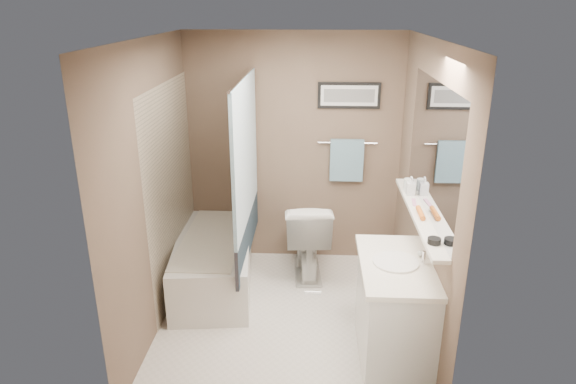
# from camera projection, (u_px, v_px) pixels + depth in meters

# --- Properties ---
(ground) EXTENTS (2.50, 2.50, 0.00)m
(ground) POSITION_uv_depth(u_px,v_px,m) (287.00, 319.00, 4.57)
(ground) COLOR silver
(ground) RESTS_ON ground
(ceiling) EXTENTS (2.20, 2.50, 0.04)m
(ceiling) POSITION_uv_depth(u_px,v_px,m) (287.00, 41.00, 3.74)
(ceiling) COLOR silver
(ceiling) RESTS_ON wall_back
(wall_back) EXTENTS (2.20, 0.04, 2.40)m
(wall_back) POSITION_uv_depth(u_px,v_px,m) (293.00, 151.00, 5.30)
(wall_back) COLOR brown
(wall_back) RESTS_ON ground
(wall_front) EXTENTS (2.20, 0.04, 2.40)m
(wall_front) POSITION_uv_depth(u_px,v_px,m) (276.00, 266.00, 3.00)
(wall_front) COLOR brown
(wall_front) RESTS_ON ground
(wall_left) EXTENTS (0.04, 2.50, 2.40)m
(wall_left) POSITION_uv_depth(u_px,v_px,m) (156.00, 190.00, 4.20)
(wall_left) COLOR brown
(wall_left) RESTS_ON ground
(wall_right) EXTENTS (0.04, 2.50, 2.40)m
(wall_right) POSITION_uv_depth(u_px,v_px,m) (422.00, 195.00, 4.10)
(wall_right) COLOR brown
(wall_right) RESTS_ON ground
(tile_surround) EXTENTS (0.02, 1.55, 2.00)m
(tile_surround) POSITION_uv_depth(u_px,v_px,m) (172.00, 192.00, 4.74)
(tile_surround) COLOR tan
(tile_surround) RESTS_ON wall_left
(curtain_rod) EXTENTS (0.02, 1.55, 0.02)m
(curtain_rod) POSITION_uv_depth(u_px,v_px,m) (243.00, 77.00, 4.34)
(curtain_rod) COLOR silver
(curtain_rod) RESTS_ON wall_left
(curtain_upper) EXTENTS (0.03, 1.45, 1.28)m
(curtain_upper) POSITION_uv_depth(u_px,v_px,m) (245.00, 151.00, 4.57)
(curtain_upper) COLOR white
(curtain_upper) RESTS_ON curtain_rod
(curtain_lower) EXTENTS (0.03, 1.45, 0.36)m
(curtain_lower) POSITION_uv_depth(u_px,v_px,m) (248.00, 235.00, 4.86)
(curtain_lower) COLOR #233442
(curtain_lower) RESTS_ON curtain_rod
(mirror) EXTENTS (0.02, 1.60, 1.00)m
(mirror) POSITION_uv_depth(u_px,v_px,m) (432.00, 150.00, 3.81)
(mirror) COLOR silver
(mirror) RESTS_ON wall_right
(shelf) EXTENTS (0.12, 1.60, 0.03)m
(shelf) POSITION_uv_depth(u_px,v_px,m) (418.00, 214.00, 4.00)
(shelf) COLOR silver
(shelf) RESTS_ON wall_right
(towel_bar) EXTENTS (0.60, 0.02, 0.02)m
(towel_bar) POSITION_uv_depth(u_px,v_px,m) (347.00, 143.00, 5.23)
(towel_bar) COLOR silver
(towel_bar) RESTS_ON wall_back
(towel) EXTENTS (0.34, 0.05, 0.44)m
(towel) POSITION_uv_depth(u_px,v_px,m) (347.00, 160.00, 5.27)
(towel) COLOR #97CADC
(towel) RESTS_ON towel_bar
(art_frame) EXTENTS (0.62, 0.02, 0.26)m
(art_frame) POSITION_uv_depth(u_px,v_px,m) (349.00, 95.00, 5.08)
(art_frame) COLOR black
(art_frame) RESTS_ON wall_back
(art_mat) EXTENTS (0.56, 0.00, 0.20)m
(art_mat) POSITION_uv_depth(u_px,v_px,m) (349.00, 96.00, 5.06)
(art_mat) COLOR white
(art_mat) RESTS_ON art_frame
(art_image) EXTENTS (0.50, 0.00, 0.13)m
(art_image) POSITION_uv_depth(u_px,v_px,m) (349.00, 96.00, 5.06)
(art_image) COLOR #595959
(art_image) RESTS_ON art_mat
(door) EXTENTS (0.80, 0.02, 2.00)m
(door) POSITION_uv_depth(u_px,v_px,m) (369.00, 299.00, 3.03)
(door) COLOR silver
(door) RESTS_ON wall_front
(door_handle) EXTENTS (0.10, 0.02, 0.02)m
(door_handle) POSITION_uv_depth(u_px,v_px,m) (313.00, 293.00, 3.10)
(door_handle) COLOR silver
(door_handle) RESTS_ON door
(bathtub) EXTENTS (0.86, 1.57, 0.50)m
(bathtub) POSITION_uv_depth(u_px,v_px,m) (214.00, 262.00, 5.04)
(bathtub) COLOR silver
(bathtub) RESTS_ON ground
(tub_rim) EXTENTS (0.56, 1.36, 0.02)m
(tub_rim) POSITION_uv_depth(u_px,v_px,m) (213.00, 239.00, 4.96)
(tub_rim) COLOR beige
(tub_rim) RESTS_ON bathtub
(toilet) EXTENTS (0.51, 0.83, 0.82)m
(toilet) POSITION_uv_depth(u_px,v_px,m) (307.00, 236.00, 5.22)
(toilet) COLOR white
(toilet) RESTS_ON ground
(vanity) EXTENTS (0.51, 0.90, 0.80)m
(vanity) POSITION_uv_depth(u_px,v_px,m) (394.00, 314.00, 3.94)
(vanity) COLOR white
(vanity) RESTS_ON ground
(countertop) EXTENTS (0.54, 0.96, 0.04)m
(countertop) POSITION_uv_depth(u_px,v_px,m) (397.00, 265.00, 3.80)
(countertop) COLOR white
(countertop) RESTS_ON vanity
(sink_basin) EXTENTS (0.34, 0.34, 0.01)m
(sink_basin) POSITION_uv_depth(u_px,v_px,m) (396.00, 262.00, 3.79)
(sink_basin) COLOR white
(sink_basin) RESTS_ON countertop
(faucet_spout) EXTENTS (0.02, 0.02, 0.10)m
(faucet_spout) POSITION_uv_depth(u_px,v_px,m) (424.00, 257.00, 3.76)
(faucet_spout) COLOR silver
(faucet_spout) RESTS_ON countertop
(faucet_knob) EXTENTS (0.05, 0.05, 0.05)m
(faucet_knob) POSITION_uv_depth(u_px,v_px,m) (421.00, 254.00, 3.86)
(faucet_knob) COLOR silver
(faucet_knob) RESTS_ON countertop
(candle_bowl_near) EXTENTS (0.09, 0.09, 0.04)m
(candle_bowl_near) POSITION_uv_depth(u_px,v_px,m) (434.00, 241.00, 3.46)
(candle_bowl_near) COLOR black
(candle_bowl_near) RESTS_ON shelf
(hair_brush_front) EXTENTS (0.04, 0.22, 0.04)m
(hair_brush_front) POSITION_uv_depth(u_px,v_px,m) (421.00, 213.00, 3.92)
(hair_brush_front) COLOR #CE631D
(hair_brush_front) RESTS_ON shelf
(pink_comb) EXTENTS (0.05, 0.16, 0.01)m
(pink_comb) POSITION_uv_depth(u_px,v_px,m) (414.00, 202.00, 4.17)
(pink_comb) COLOR pink
(pink_comb) RESTS_ON shelf
(glass_jar) EXTENTS (0.08, 0.08, 0.10)m
(glass_jar) POSITION_uv_depth(u_px,v_px,m) (408.00, 184.00, 4.44)
(glass_jar) COLOR silver
(glass_jar) RESTS_ON shelf
(soap_bottle) EXTENTS (0.07, 0.08, 0.16)m
(soap_bottle) POSITION_uv_depth(u_px,v_px,m) (411.00, 186.00, 4.33)
(soap_bottle) COLOR #999999
(soap_bottle) RESTS_ON shelf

